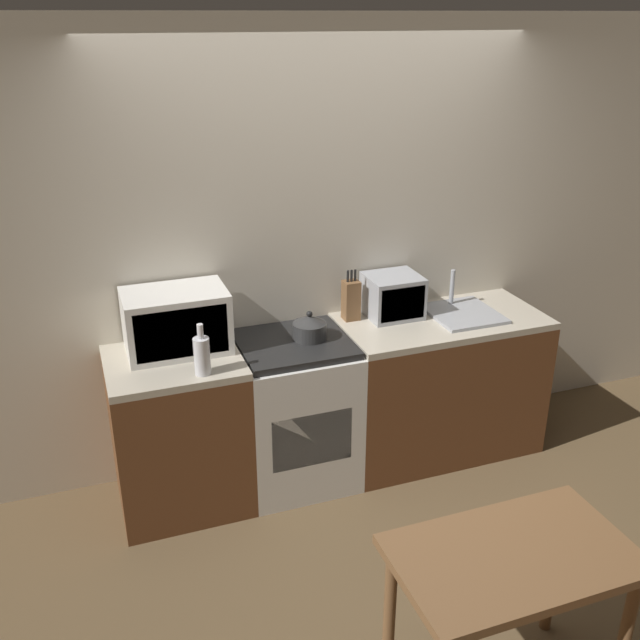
# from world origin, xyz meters

# --- Properties ---
(ground_plane) EXTENTS (16.00, 16.00, 0.00)m
(ground_plane) POSITION_xyz_m (0.00, 0.00, 0.00)
(ground_plane) COLOR brown
(wall_back) EXTENTS (10.00, 0.06, 2.60)m
(wall_back) POSITION_xyz_m (0.00, 1.07, 1.30)
(wall_back) COLOR beige
(wall_back) RESTS_ON ground_plane
(counter_left_run) EXTENTS (0.71, 0.62, 0.90)m
(counter_left_run) POSITION_xyz_m (-0.94, 0.73, 0.45)
(counter_left_run) COLOR brown
(counter_left_run) RESTS_ON ground_plane
(counter_right_run) EXTENTS (1.24, 0.62, 0.90)m
(counter_right_run) POSITION_xyz_m (0.68, 0.73, 0.45)
(counter_right_run) COLOR brown
(counter_right_run) RESTS_ON ground_plane
(stove_range) EXTENTS (0.64, 0.62, 0.90)m
(stove_range) POSITION_xyz_m (-0.27, 0.72, 0.45)
(stove_range) COLOR silver
(stove_range) RESTS_ON ground_plane
(kettle) EXTENTS (0.19, 0.19, 0.17)m
(kettle) POSITION_xyz_m (-0.17, 0.73, 0.97)
(kettle) COLOR #2D2D2D
(kettle) RESTS_ON stove_range
(microwave) EXTENTS (0.55, 0.36, 0.34)m
(microwave) POSITION_xyz_m (-0.89, 0.83, 1.07)
(microwave) COLOR silver
(microwave) RESTS_ON counter_left_run
(bottle) EXTENTS (0.08, 0.08, 0.27)m
(bottle) POSITION_xyz_m (-0.82, 0.51, 1.01)
(bottle) COLOR silver
(bottle) RESTS_ON counter_left_run
(knife_block) EXTENTS (0.09, 0.09, 0.31)m
(knife_block) POSITION_xyz_m (0.15, 0.90, 1.02)
(knife_block) COLOR brown
(knife_block) RESTS_ON counter_right_run
(toaster_oven) EXTENTS (0.32, 0.29, 0.25)m
(toaster_oven) POSITION_xyz_m (0.41, 0.87, 1.03)
(toaster_oven) COLOR #999BA0
(toaster_oven) RESTS_ON counter_right_run
(sink_basin) EXTENTS (0.40, 0.43, 0.24)m
(sink_basin) POSITION_xyz_m (0.82, 0.73, 0.92)
(sink_basin) COLOR #999BA0
(sink_basin) RESTS_ON counter_right_run
(dining_table) EXTENTS (0.92, 0.55, 0.73)m
(dining_table) POSITION_xyz_m (0.04, -0.99, 0.62)
(dining_table) COLOR brown
(dining_table) RESTS_ON ground_plane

